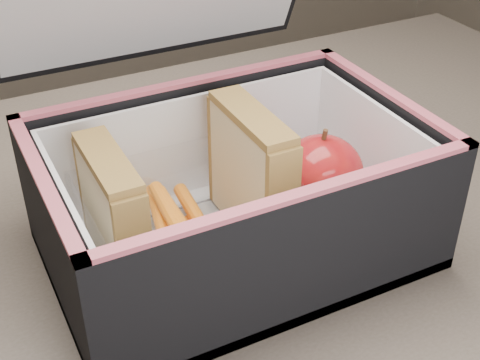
% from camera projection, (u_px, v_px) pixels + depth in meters
% --- Properties ---
extents(kitchen_table, '(1.20, 0.80, 0.75)m').
position_uv_depth(kitchen_table, '(205.00, 344.00, 0.61)').
color(kitchen_table, '#61534A').
rests_on(kitchen_table, ground).
extents(lunch_bag, '(0.31, 0.29, 0.30)m').
position_uv_depth(lunch_bag, '(232.00, 184.00, 0.55)').
color(lunch_bag, black).
rests_on(lunch_bag, kitchen_table).
extents(plastic_tub, '(0.16, 0.12, 0.07)m').
position_uv_depth(plastic_tub, '(186.00, 216.00, 0.54)').
color(plastic_tub, white).
rests_on(plastic_tub, lunch_bag).
extents(sandwich_left, '(0.03, 0.09, 0.10)m').
position_uv_depth(sandwich_left, '(114.00, 215.00, 0.51)').
color(sandwich_left, beige).
rests_on(sandwich_left, plastic_tub).
extents(sandwich_right, '(0.03, 0.10, 0.11)m').
position_uv_depth(sandwich_right, '(251.00, 173.00, 0.55)').
color(sandwich_right, beige).
rests_on(sandwich_right, plastic_tub).
extents(carrot_sticks, '(0.05, 0.15, 0.03)m').
position_uv_depth(carrot_sticks, '(184.00, 236.00, 0.55)').
color(carrot_sticks, orange).
rests_on(carrot_sticks, plastic_tub).
extents(paper_napkin, '(0.10, 0.10, 0.01)m').
position_uv_depth(paper_napkin, '(316.00, 203.00, 0.61)').
color(paper_napkin, white).
rests_on(paper_napkin, lunch_bag).
extents(red_apple, '(0.08, 0.08, 0.08)m').
position_uv_depth(red_apple, '(322.00, 173.00, 0.58)').
color(red_apple, maroon).
rests_on(red_apple, paper_napkin).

